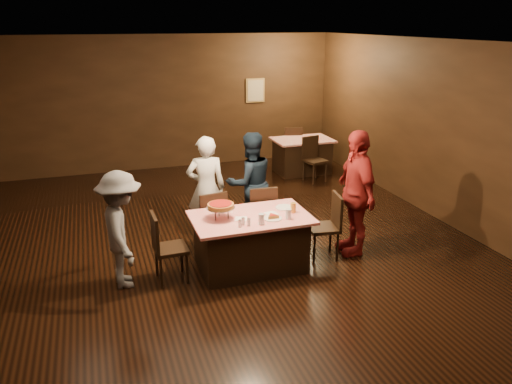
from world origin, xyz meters
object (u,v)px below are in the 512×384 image
at_px(diner_red_shirt, 356,193).
at_px(diner_navy_hoodie, 250,183).
at_px(diner_white_jacket, 206,188).
at_px(chair_far_right, 260,214).
at_px(glass_front_right, 288,214).
at_px(chair_back_far, 292,146).
at_px(main_table, 251,242).
at_px(back_table, 302,156).
at_px(chair_back_near, 315,160).
at_px(diner_grey_knit, 122,230).
at_px(chair_end_left, 171,247).
at_px(pizza_stand, 221,206).
at_px(glass_amber, 293,208).
at_px(chair_far_left, 210,220).
at_px(glass_front_left, 261,219).
at_px(plate_empty, 284,207).
at_px(chair_end_right, 323,226).

bearing_deg(diner_red_shirt, diner_navy_hoodie, -128.98).
bearing_deg(diner_white_jacket, chair_far_right, 156.34).
bearing_deg(glass_front_right, chair_back_far, 67.06).
xyz_separation_m(main_table, back_table, (2.52, 4.03, 0.00)).
xyz_separation_m(chair_back_near, chair_back_far, (0.00, 1.30, 0.00)).
bearing_deg(diner_navy_hoodie, diner_grey_knit, 23.60).
height_order(chair_end_left, chair_back_near, same).
bearing_deg(pizza_stand, diner_navy_hoodie, 56.25).
xyz_separation_m(main_table, glass_amber, (0.60, -0.05, 0.46)).
bearing_deg(glass_front_right, diner_red_shirt, 13.30).
distance_m(chair_end_left, glass_front_right, 1.61).
bearing_deg(chair_far_left, chair_back_far, -135.27).
relative_size(diner_navy_hoodie, glass_front_right, 11.76).
xyz_separation_m(main_table, chair_far_right, (0.40, 0.75, 0.09)).
bearing_deg(pizza_stand, glass_amber, -5.71).
bearing_deg(glass_front_left, chair_back_far, 63.43).
bearing_deg(main_table, diner_grey_knit, 177.21).
distance_m(pizza_stand, glass_front_right, 0.91).
xyz_separation_m(back_table, diner_navy_hoodie, (-2.12, -2.80, 0.44)).
bearing_deg(glass_amber, back_table, 64.85).
bearing_deg(plate_empty, chair_end_right, -15.26).
bearing_deg(glass_front_right, glass_front_left, -172.87).
xyz_separation_m(chair_end_right, glass_front_right, (-0.65, -0.25, 0.37)).
bearing_deg(back_table, chair_back_near, -90.00).
distance_m(chair_far_right, diner_red_shirt, 1.47).
bearing_deg(glass_amber, plate_empty, 104.04).
xyz_separation_m(chair_far_left, chair_back_far, (2.92, 3.88, 0.00)).
xyz_separation_m(chair_end_left, glass_front_right, (1.55, -0.25, 0.37)).
xyz_separation_m(main_table, chair_back_far, (2.52, 4.63, 0.09)).
xyz_separation_m(chair_far_right, chair_end_left, (-1.50, -0.75, 0.00)).
height_order(diner_grey_knit, glass_amber, diner_grey_knit).
height_order(chair_end_right, plate_empty, chair_end_right).
bearing_deg(diner_white_jacket, diner_navy_hoodie, -169.52).
bearing_deg(chair_far_right, diner_navy_hoodie, -84.93).
height_order(chair_far_left, diner_navy_hoodie, diner_navy_hoodie).
bearing_deg(chair_back_far, diner_red_shirt, 91.45).
xyz_separation_m(main_table, pizza_stand, (-0.40, 0.05, 0.57)).
xyz_separation_m(diner_red_shirt, plate_empty, (-1.05, 0.13, -0.15)).
bearing_deg(main_table, chair_back_near, 52.93).
distance_m(main_table, chair_far_left, 0.85).
xyz_separation_m(chair_end_left, chair_back_far, (3.62, 4.63, 0.00)).
relative_size(chair_back_near, glass_front_right, 6.79).
distance_m(chair_back_near, plate_empty, 3.75).
bearing_deg(plate_empty, chair_back_near, 58.28).
height_order(main_table, glass_front_left, glass_front_left).
relative_size(chair_end_right, pizza_stand, 2.50).
distance_m(main_table, diner_grey_knit, 1.74).
distance_m(chair_far_left, pizza_stand, 0.85).
xyz_separation_m(chair_end_left, glass_front_left, (1.15, -0.30, 0.37)).
bearing_deg(back_table, main_table, -121.97).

